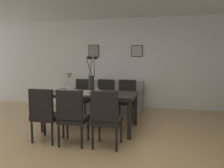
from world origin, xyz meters
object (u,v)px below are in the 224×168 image
Objects in this scene: centerpiece_vase at (91,79)px; dining_chair_near_left at (45,112)px; sofa at (107,100)px; bowl_far_right at (95,89)px; dining_chair_mid_left at (106,116)px; dining_chair_near_right at (82,96)px; table_lamp at (69,78)px; dining_chair_far_left at (72,115)px; side_table at (69,99)px; dining_chair_far_right at (105,97)px; bowl_near_left at (62,91)px; dining_chair_mid_right at (127,97)px; bowl_far_left at (88,92)px; framed_picture_center at (137,51)px; framed_picture_left at (94,51)px; dining_table at (92,96)px; bowl_near_right at (71,89)px.

dining_chair_near_left is at bearing -120.66° from centerpiece_vase.
bowl_far_right is at bearing -85.17° from sofa.
dining_chair_mid_left is 2.71m from sofa.
dining_chair_mid_left is at bearing -0.81° from dining_chair_near_left.
table_lamp is at bearing 130.87° from dining_chair_near_right.
dining_chair_far_left is 2.95m from side_table.
bowl_far_right is (0.54, -0.67, 0.27)m from dining_chair_near_right.
dining_chair_mid_left reaches higher than side_table.
dining_chair_far_right reaches higher than bowl_near_left.
bowl_far_right is 1.98m from table_lamp.
dining_chair_far_right reaches higher than side_table.
dining_chair_mid_right reaches higher than bowl_near_left.
dining_chair_near_right is 2.10m from dining_chair_mid_left.
bowl_near_left is 0.09× the size of sofa.
framed_picture_center is (0.65, 2.42, 0.88)m from bowl_far_left.
bowl_near_left and bowl_far_right have the same top height.
bowl_far_right is 2.26m from framed_picture_left.
bowl_near_left is at bearing -102.04° from sofa.
framed_picture_left reaches higher than bowl_far_right.
dining_table is 1.96× the size of dining_chair_near_right.
bowl_far_right is at bearing 115.65° from dining_chair_mid_left.
dining_chair_mid_right is 1.07m from sofa.
dining_chair_far_left is at bearing -91.63° from bowl_far_left.
dining_chair_mid_left is at bearing -46.20° from bowl_near_right.
dining_chair_near_left is 1.90m from dining_chair_far_right.
bowl_near_left is at bearing -87.31° from framed_picture_left.
dining_table is 0.25m from bowl_far_right.
bowl_far_left is at bearing -116.11° from dining_chair_mid_right.
sofa is at bearing 92.29° from dining_chair_far_left.
dining_chair_far_left is at bearing -102.15° from framed_picture_center.
dining_chair_mid_right is at bearing -94.02° from framed_picture_center.
bowl_near_right is at bearing 157.48° from dining_table.
dining_chair_mid_left is 3.21m from side_table.
bowl_near_left is 0.45m from bowl_near_right.
sofa is at bearing 131.18° from dining_chair_mid_right.
sofa is at bearing 101.06° from dining_chair_far_right.
framed_picture_left reaches higher than dining_chair_near_right.
bowl_near_left is 2.15m from side_table.
dining_chair_near_right and dining_chair_far_right have the same top height.
centerpiece_vase is at bearing -58.70° from dining_chair_near_right.
centerpiece_vase is 1.87m from sofa.
dining_chair_near_right is at bearing -116.93° from sofa.
bowl_near_left is at bearing 180.00° from bowl_far_left.
dining_chair_near_right is at bearing 115.87° from bowl_far_left.
dining_chair_far_right is at bearing 88.28° from dining_table.
side_table is (-0.73, 1.51, -0.52)m from bowl_near_right.
bowl_near_left is at bearing -116.22° from dining_chair_far_right.
dining_chair_near_left is at bearing -115.34° from bowl_far_right.
dining_chair_near_right is at bearing -49.13° from side_table.
dining_chair_far_right is at bearing 105.65° from dining_chair_mid_left.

